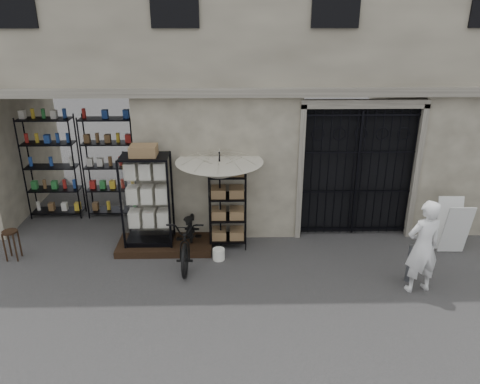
{
  "coord_description": "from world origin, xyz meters",
  "views": [
    {
      "loc": [
        -0.99,
        -7.33,
        4.9
      ],
      "look_at": [
        -0.8,
        1.4,
        1.35
      ],
      "focal_mm": 35.0,
      "sensor_mm": 36.0,
      "label": 1
    }
  ],
  "objects_px": {
    "display_cabinet": "(148,204)",
    "easel_sign": "(453,226)",
    "market_umbrella": "(219,166)",
    "shopkeeper": "(416,289)",
    "bicycle": "(190,259)",
    "white_bucket": "(219,254)",
    "wire_rack": "(228,209)",
    "steel_bollard": "(411,263)",
    "wooden_stool": "(12,244)"
  },
  "relations": [
    {
      "from": "bicycle",
      "to": "wooden_stool",
      "type": "bearing_deg",
      "value": -179.93
    },
    {
      "from": "display_cabinet",
      "to": "market_umbrella",
      "type": "distance_m",
      "value": 1.71
    },
    {
      "from": "wooden_stool",
      "to": "shopkeeper",
      "type": "bearing_deg",
      "value": -9.25
    },
    {
      "from": "market_umbrella",
      "to": "white_bucket",
      "type": "height_order",
      "value": "market_umbrella"
    },
    {
      "from": "wire_rack",
      "to": "easel_sign",
      "type": "relative_size",
      "value": 1.54
    },
    {
      "from": "wire_rack",
      "to": "market_umbrella",
      "type": "height_order",
      "value": "market_umbrella"
    },
    {
      "from": "easel_sign",
      "to": "wooden_stool",
      "type": "bearing_deg",
      "value": -177.3
    },
    {
      "from": "steel_bollard",
      "to": "shopkeeper",
      "type": "relative_size",
      "value": 0.42
    },
    {
      "from": "white_bucket",
      "to": "easel_sign",
      "type": "height_order",
      "value": "easel_sign"
    },
    {
      "from": "wooden_stool",
      "to": "market_umbrella",
      "type": "bearing_deg",
      "value": 6.53
    },
    {
      "from": "easel_sign",
      "to": "market_umbrella",
      "type": "bearing_deg",
      "value": 177.72
    },
    {
      "from": "market_umbrella",
      "to": "wire_rack",
      "type": "bearing_deg",
      "value": 12.24
    },
    {
      "from": "wire_rack",
      "to": "wooden_stool",
      "type": "bearing_deg",
      "value": -159.2
    },
    {
      "from": "market_umbrella",
      "to": "bicycle",
      "type": "distance_m",
      "value": 2.01
    },
    {
      "from": "wire_rack",
      "to": "white_bucket",
      "type": "distance_m",
      "value": 0.98
    },
    {
      "from": "steel_bollard",
      "to": "easel_sign",
      "type": "relative_size",
      "value": 0.67
    },
    {
      "from": "white_bucket",
      "to": "easel_sign",
      "type": "distance_m",
      "value": 4.91
    },
    {
      "from": "display_cabinet",
      "to": "easel_sign",
      "type": "relative_size",
      "value": 1.86
    },
    {
      "from": "wire_rack",
      "to": "shopkeeper",
      "type": "bearing_deg",
      "value": -13.39
    },
    {
      "from": "display_cabinet",
      "to": "easel_sign",
      "type": "xyz_separation_m",
      "value": [
        6.34,
        -0.28,
        -0.43
      ]
    },
    {
      "from": "display_cabinet",
      "to": "shopkeeper",
      "type": "bearing_deg",
      "value": -42.34
    },
    {
      "from": "white_bucket",
      "to": "wire_rack",
      "type": "bearing_deg",
      "value": 73.32
    },
    {
      "from": "market_umbrella",
      "to": "easel_sign",
      "type": "relative_size",
      "value": 2.27
    },
    {
      "from": "wire_rack",
      "to": "shopkeeper",
      "type": "distance_m",
      "value": 3.99
    },
    {
      "from": "display_cabinet",
      "to": "white_bucket",
      "type": "height_order",
      "value": "display_cabinet"
    },
    {
      "from": "market_umbrella",
      "to": "easel_sign",
      "type": "bearing_deg",
      "value": -4.12
    },
    {
      "from": "steel_bollard",
      "to": "easel_sign",
      "type": "xyz_separation_m",
      "value": [
        1.27,
        1.12,
        0.21
      ]
    },
    {
      "from": "white_bucket",
      "to": "bicycle",
      "type": "relative_size",
      "value": 0.12
    },
    {
      "from": "steel_bollard",
      "to": "easel_sign",
      "type": "bearing_deg",
      "value": 41.5
    },
    {
      "from": "market_umbrella",
      "to": "white_bucket",
      "type": "xyz_separation_m",
      "value": [
        -0.03,
        -0.6,
        -1.71
      ]
    },
    {
      "from": "shopkeeper",
      "to": "wooden_stool",
      "type": "bearing_deg",
      "value": -21.15
    },
    {
      "from": "display_cabinet",
      "to": "steel_bollard",
      "type": "relative_size",
      "value": 2.79
    },
    {
      "from": "shopkeeper",
      "to": "easel_sign",
      "type": "xyz_separation_m",
      "value": [
        1.22,
        1.42,
        0.58
      ]
    },
    {
      "from": "wire_rack",
      "to": "white_bucket",
      "type": "xyz_separation_m",
      "value": [
        -0.19,
        -0.64,
        -0.73
      ]
    },
    {
      "from": "easel_sign",
      "to": "steel_bollard",
      "type": "bearing_deg",
      "value": -136.66
    },
    {
      "from": "display_cabinet",
      "to": "steel_bollard",
      "type": "distance_m",
      "value": 5.31
    },
    {
      "from": "market_umbrella",
      "to": "steel_bollard",
      "type": "xyz_separation_m",
      "value": [
        3.58,
        -1.47,
        -1.46
      ]
    },
    {
      "from": "bicycle",
      "to": "wire_rack",
      "type": "bearing_deg",
      "value": 38.75
    },
    {
      "from": "display_cabinet",
      "to": "market_umbrella",
      "type": "bearing_deg",
      "value": -21.39
    },
    {
      "from": "wooden_stool",
      "to": "wire_rack",
      "type": "bearing_deg",
      "value": 6.74
    },
    {
      "from": "wire_rack",
      "to": "shopkeeper",
      "type": "relative_size",
      "value": 0.97
    },
    {
      "from": "white_bucket",
      "to": "shopkeeper",
      "type": "bearing_deg",
      "value": -17.67
    },
    {
      "from": "shopkeeper",
      "to": "bicycle",
      "type": "bearing_deg",
      "value": -27.67
    },
    {
      "from": "bicycle",
      "to": "wooden_stool",
      "type": "distance_m",
      "value": 3.63
    },
    {
      "from": "display_cabinet",
      "to": "market_umbrella",
      "type": "xyz_separation_m",
      "value": [
        1.5,
        0.07,
        0.82
      ]
    },
    {
      "from": "bicycle",
      "to": "steel_bollard",
      "type": "distance_m",
      "value": 4.32
    },
    {
      "from": "wire_rack",
      "to": "shopkeeper",
      "type": "height_order",
      "value": "wire_rack"
    },
    {
      "from": "bicycle",
      "to": "white_bucket",
      "type": "bearing_deg",
      "value": -2.02
    },
    {
      "from": "shopkeeper",
      "to": "wire_rack",
      "type": "bearing_deg",
      "value": -39.36
    },
    {
      "from": "display_cabinet",
      "to": "wire_rack",
      "type": "height_order",
      "value": "display_cabinet"
    }
  ]
}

